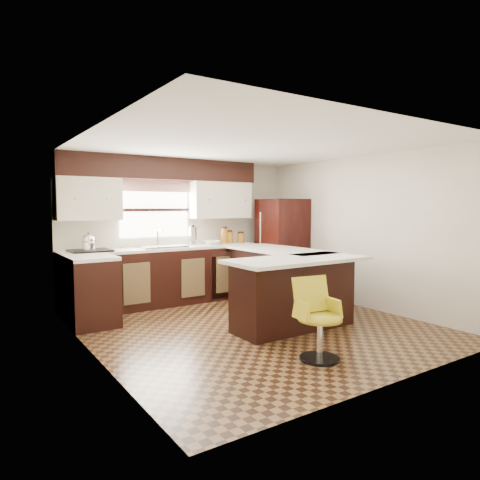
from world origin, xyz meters
TOP-DOWN VIEW (x-y plane):
  - floor at (0.00, 0.00)m, footprint 4.40×4.40m
  - ceiling at (0.00, 0.00)m, footprint 4.40×4.40m
  - wall_back at (0.00, 2.20)m, footprint 4.40×0.00m
  - wall_front at (0.00, -2.20)m, footprint 4.40×0.00m
  - wall_left at (-2.10, 0.00)m, footprint 0.00×4.40m
  - wall_right at (2.10, 0.00)m, footprint 0.00×4.40m
  - base_cab_back at (-0.45, 1.90)m, footprint 3.30×0.60m
  - base_cab_left at (-1.80, 1.25)m, footprint 0.60×0.70m
  - counter_back at (-0.45, 1.90)m, footprint 3.30×0.60m
  - counter_left at (-1.80, 1.25)m, footprint 0.60×0.70m
  - soffit at (-0.40, 2.03)m, footprint 3.40×0.35m
  - upper_cab_left at (-1.62, 2.03)m, footprint 0.94×0.35m
  - upper_cab_right at (0.68, 2.03)m, footprint 1.14×0.35m
  - window_pane at (-0.50, 2.18)m, footprint 1.20×0.02m
  - valance at (-0.50, 2.14)m, footprint 1.30×0.06m
  - sink at (-0.50, 1.88)m, footprint 0.75×0.45m
  - dishwasher at (0.55, 1.61)m, footprint 0.58×0.03m
  - cooktop at (-1.65, 1.88)m, footprint 0.58×0.50m
  - peninsula_long at (0.90, 0.62)m, footprint 0.60×1.95m
  - peninsula_return at (0.38, -0.35)m, footprint 1.65×0.60m
  - counter_pen_long at (0.95, 0.62)m, footprint 0.84×1.95m
  - counter_pen_return at (0.35, -0.44)m, footprint 1.89×0.84m
  - refrigerator at (1.71, 1.52)m, footprint 0.75×0.72m
  - bar_chair at (-0.17, -1.39)m, footprint 0.53×0.53m
  - kettle at (-1.67, 1.88)m, footprint 0.19×0.19m
  - percolator at (0.06, 1.90)m, footprint 0.13×0.13m
  - mixing_bowl at (0.44, 1.90)m, footprint 0.29×0.29m
  - canister_large at (0.70, 1.92)m, footprint 0.13×0.13m
  - canister_med at (0.81, 1.92)m, footprint 0.14×0.14m
  - canister_small at (1.05, 1.92)m, footprint 0.13×0.13m

SIDE VIEW (x-z plane):
  - floor at x=0.00m, z-range 0.00..0.00m
  - bar_chair at x=-0.17m, z-range 0.00..0.86m
  - dishwasher at x=0.55m, z-range 0.04..0.82m
  - base_cab_back at x=-0.45m, z-range 0.00..0.90m
  - base_cab_left at x=-1.80m, z-range 0.00..0.90m
  - peninsula_long at x=0.90m, z-range 0.00..0.90m
  - peninsula_return at x=0.38m, z-range 0.00..0.90m
  - refrigerator at x=1.71m, z-range 0.00..1.74m
  - counter_back at x=-0.45m, z-range 0.90..0.94m
  - counter_left at x=-1.80m, z-range 0.90..0.94m
  - counter_pen_long at x=0.95m, z-range 0.90..0.94m
  - counter_pen_return at x=0.35m, z-range 0.90..0.94m
  - cooktop at x=-1.65m, z-range 0.94..0.97m
  - sink at x=-0.50m, z-range 0.95..0.98m
  - mixing_bowl at x=0.44m, z-range 0.95..1.01m
  - canister_small at x=1.05m, z-range 0.95..1.12m
  - canister_med at x=0.81m, z-range 0.95..1.15m
  - canister_large at x=0.70m, z-range 0.95..1.22m
  - kettle at x=-1.67m, z-range 0.97..1.22m
  - percolator at x=0.06m, z-range 0.95..1.26m
  - wall_back at x=0.00m, z-range -1.00..3.40m
  - wall_front at x=0.00m, z-range -1.00..3.40m
  - wall_left at x=-2.10m, z-range -1.00..3.40m
  - wall_right at x=2.10m, z-range -1.00..3.40m
  - window_pane at x=-0.50m, z-range 1.10..2.00m
  - upper_cab_left at x=-1.62m, z-range 1.40..2.04m
  - upper_cab_right at x=0.68m, z-range 1.40..2.04m
  - valance at x=-0.50m, z-range 1.85..2.03m
  - soffit at x=-0.40m, z-range 2.04..2.40m
  - ceiling at x=0.00m, z-range 2.40..2.40m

